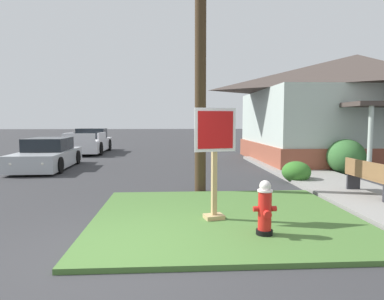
% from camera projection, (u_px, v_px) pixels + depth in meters
% --- Properties ---
extents(ground_plane, '(160.00, 160.00, 0.00)m').
position_uv_depth(ground_plane, '(119.00, 257.00, 4.90)').
color(ground_plane, '#333335').
extents(grass_corner_patch, '(5.13, 4.65, 0.08)m').
position_uv_depth(grass_corner_patch, '(225.00, 217.00, 6.76)').
color(grass_corner_patch, '#477033').
rests_on(grass_corner_patch, ground).
extents(sidewalk_strip, '(2.20, 14.43, 0.12)m').
position_uv_depth(sidewalk_strip, '(327.00, 182.00, 10.57)').
color(sidewalk_strip, gray).
rests_on(sidewalk_strip, ground).
extents(fire_hydrant, '(0.38, 0.34, 0.90)m').
position_uv_depth(fire_hydrant, '(265.00, 209.00, 5.58)').
color(fire_hydrant, black).
rests_on(fire_hydrant, grass_corner_patch).
extents(stop_sign, '(0.79, 0.36, 2.11)m').
position_uv_depth(stop_sign, '(215.00, 164.00, 6.41)').
color(stop_sign, tan).
rests_on(stop_sign, grass_corner_patch).
extents(manhole_cover, '(0.70, 0.70, 0.02)m').
position_uv_depth(manhole_cover, '(117.00, 213.00, 7.20)').
color(manhole_cover, black).
rests_on(manhole_cover, ground).
extents(parked_sedan_silver, '(2.03, 4.57, 1.25)m').
position_uv_depth(parked_sedan_silver, '(48.00, 155.00, 13.99)').
color(parked_sedan_silver, '#ADB2B7').
rests_on(parked_sedan_silver, ground).
extents(pickup_truck_white, '(2.16, 5.39, 1.48)m').
position_uv_depth(pickup_truck_white, '(90.00, 143.00, 20.96)').
color(pickup_truck_white, silver).
rests_on(pickup_truck_white, ground).
extents(street_bench, '(0.46, 1.67, 0.85)m').
position_uv_depth(street_bench, '(368.00, 176.00, 8.39)').
color(street_bench, brown).
rests_on(street_bench, sidewalk_strip).
extents(utility_pole, '(1.69, 0.31, 9.55)m').
position_uv_depth(utility_pole, '(201.00, 7.00, 8.98)').
color(utility_pole, '#42301E').
rests_on(utility_pole, ground).
extents(corner_house, '(10.16, 9.05, 5.13)m').
position_uv_depth(corner_house, '(355.00, 107.00, 16.48)').
color(corner_house, brown).
rests_on(corner_house, ground).
extents(shrub_near_porch, '(1.35, 1.35, 1.29)m').
position_uv_depth(shrub_near_porch, '(346.00, 157.00, 12.47)').
color(shrub_near_porch, '#376B33').
rests_on(shrub_near_porch, ground).
extents(shrub_by_curb, '(0.90, 0.90, 0.67)m').
position_uv_depth(shrub_by_curb, '(296.00, 172.00, 10.81)').
color(shrub_by_curb, '#357227').
rests_on(shrub_by_curb, ground).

